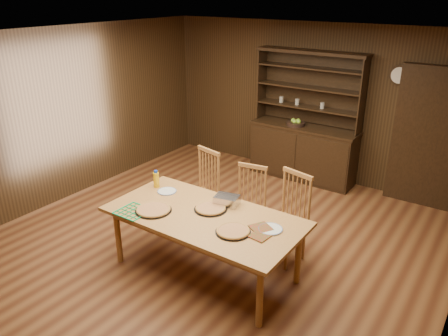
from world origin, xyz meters
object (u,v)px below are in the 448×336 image
Objects in this scene: chair_center at (249,201)px; chair_right at (290,214)px; china_hutch at (303,145)px; juice_bottle at (156,179)px; dining_table at (204,220)px; chair_left at (204,187)px.

chair_center is 0.63m from chair_right.
china_hutch reaches higher than juice_bottle.
dining_table is 2.01× the size of chair_right.
china_hutch is 0.98× the size of dining_table.
chair_right is 4.91× the size of juice_bottle.
chair_center is 1.22m from juice_bottle.
chair_right is (1.32, -0.02, -0.00)m from chair_left.
dining_table is 1.07m from chair_right.
chair_center is 4.53× the size of juice_bottle.
china_hutch is 2.34m from chair_left.
dining_table is at bearing -101.20° from chair_center.
chair_left is at bearing -167.65° from chair_right.
dining_table is 0.94m from chair_center.
juice_bottle is (-0.27, -0.62, 0.27)m from chair_left.
chair_left is (-0.40, -2.31, -0.01)m from china_hutch.
chair_left is (-0.67, 0.87, -0.10)m from dining_table.
china_hutch is at bearing 93.61° from chair_left.
chair_right is (0.91, -2.33, -0.01)m from china_hutch.
chair_left is 1.09× the size of chair_center.
juice_bottle is (-0.97, -0.68, 0.31)m from chair_center.
chair_right is at bearing 52.50° from dining_table.
china_hutch is at bearing 124.73° from chair_right.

